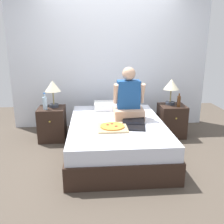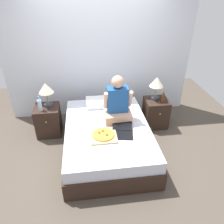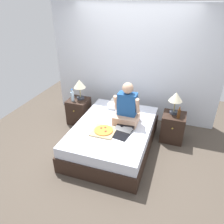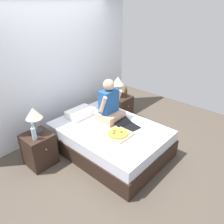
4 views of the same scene
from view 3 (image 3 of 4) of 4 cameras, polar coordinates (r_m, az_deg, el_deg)
The scene contains 13 objects.
ground_plane at distance 4.32m, azimuth 0.33°, elevation -8.96°, with size 5.72×5.72×0.00m, color #4C4238.
wall_back at distance 4.91m, azimuth 5.56°, elevation 12.21°, with size 3.72×0.12×2.50m, color silver.
bed at distance 4.18m, azimuth 0.34°, elevation -6.31°, with size 1.40×1.98×0.50m.
nightstand_left at distance 5.01m, azimuth -8.64°, elevation 0.34°, with size 0.44×0.47×0.56m.
lamp_on_left_nightstand at distance 4.78m, azimuth -8.47°, elevation 6.94°, with size 0.26×0.26×0.45m.
water_bottle at distance 4.80m, azimuth -10.31°, elevation 4.11°, with size 0.07×0.07×0.28m.
nightstand_right at distance 4.54m, azimuth 15.59°, elevation -3.81°, with size 0.44×0.47×0.56m.
lamp_on_right_nightstand at distance 4.29m, azimuth 16.31°, elevation 3.45°, with size 0.26×0.26×0.45m.
beer_bottle at distance 4.26m, azimuth 17.05°, elevation -0.38°, with size 0.06×0.06×0.23m.
pillow at distance 4.61m, azimuth 2.53°, elevation 1.83°, with size 0.52×0.34×0.12m, color white.
person_seated at distance 4.00m, azimuth 3.91°, elevation 0.96°, with size 0.47×0.40×0.78m.
laptop at distance 3.79m, azimuth 2.30°, elevation -5.43°, with size 0.38×0.46×0.07m.
pizza_box at distance 3.84m, azimuth -2.19°, elevation -4.98°, with size 0.40×0.40×0.05m.
Camera 3 is at (1.09, -3.23, 2.66)m, focal length 35.00 mm.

